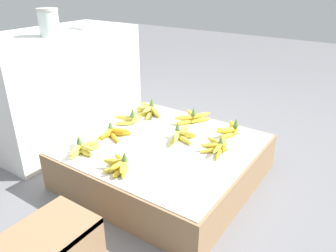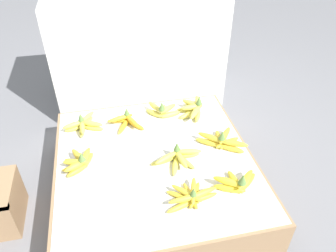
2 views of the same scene
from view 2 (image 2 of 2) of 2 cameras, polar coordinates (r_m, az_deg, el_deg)
The scene contains 12 objects.
ground_plane at distance 1.74m, azimuth -2.13°, elevation -11.09°, with size 10.00×10.00×0.00m, color slate.
display_platform at distance 1.66m, azimuth -2.22°, elevation -8.53°, with size 0.95×0.98×0.22m.
back_vendor_table at distance 2.27m, azimuth -5.37°, elevation 13.28°, with size 1.08×0.55×0.76m.
banana_bunch_front_midright at distance 1.39m, azimuth 4.04°, elevation -12.09°, with size 0.24×0.16×0.09m.
banana_bunch_front_right at distance 1.46m, azimuth 12.06°, elevation -9.59°, with size 0.22×0.15×0.11m.
banana_bunch_middle_left at distance 1.57m, azimuth -15.20°, elevation -6.08°, with size 0.15×0.17×0.10m.
banana_bunch_middle_midright at distance 1.54m, azimuth 1.71°, elevation -5.55°, with size 0.25×0.15×0.10m.
banana_bunch_middle_right at distance 1.65m, azimuth 9.40°, elevation -2.56°, with size 0.24×0.20×0.11m.
banana_bunch_back_left at distance 1.79m, azimuth -14.44°, elevation 0.22°, with size 0.22×0.20×0.10m.
banana_bunch_back_midleft at distance 1.78m, azimuth -7.29°, elevation 0.88°, with size 0.20×0.15×0.09m.
banana_bunch_back_midright at distance 1.84m, azimuth -1.01°, elevation 2.75°, with size 0.20×0.13×0.11m.
banana_bunch_back_right at distance 1.86m, azimuth 4.53°, elevation 3.14°, with size 0.17×0.23×0.11m.
Camera 2 is at (-0.18, -1.14, 1.31)m, focal length 35.00 mm.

